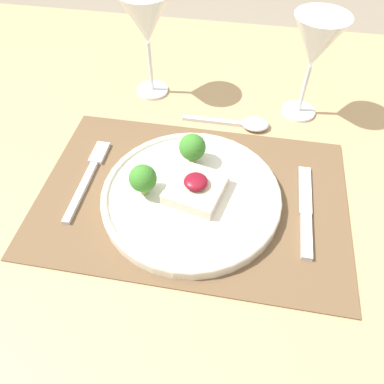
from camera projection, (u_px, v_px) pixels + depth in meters
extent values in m
plane|color=gray|center=(192.00, 344.00, 1.17)|extent=(8.00, 8.00, 0.00)
cube|color=tan|center=(192.00, 202.00, 0.62)|extent=(1.55, 1.24, 0.03)
cylinder|color=tan|center=(24.00, 120.00, 1.33)|extent=(0.06, 0.06, 0.69)
cube|color=brown|center=(192.00, 196.00, 0.61)|extent=(0.50, 0.33, 0.00)
cylinder|color=silver|center=(192.00, 197.00, 0.60)|extent=(0.29, 0.29, 0.02)
torus|color=silver|center=(192.00, 194.00, 0.59)|extent=(0.29, 0.29, 0.01)
cube|color=beige|center=(196.00, 189.00, 0.59)|extent=(0.10, 0.10, 0.02)
ellipsoid|color=maroon|center=(196.00, 181.00, 0.57)|extent=(0.04, 0.04, 0.01)
cylinder|color=#84B256|center=(192.00, 158.00, 0.63)|extent=(0.01, 0.01, 0.02)
sphere|color=#387A28|center=(192.00, 147.00, 0.61)|extent=(0.04, 0.04, 0.04)
cylinder|color=#84B256|center=(144.00, 189.00, 0.59)|extent=(0.01, 0.01, 0.02)
sphere|color=#387A28|center=(143.00, 178.00, 0.57)|extent=(0.04, 0.04, 0.04)
cube|color=silver|center=(81.00, 191.00, 0.61)|extent=(0.01, 0.13, 0.01)
cube|color=silver|center=(100.00, 153.00, 0.67)|extent=(0.02, 0.05, 0.01)
cube|color=silver|center=(306.00, 236.00, 0.56)|extent=(0.02, 0.08, 0.01)
cube|color=silver|center=(305.00, 190.00, 0.61)|extent=(0.02, 0.10, 0.00)
cube|color=silver|center=(213.00, 121.00, 0.73)|extent=(0.12, 0.01, 0.01)
ellipsoid|color=silver|center=(255.00, 124.00, 0.72)|extent=(0.05, 0.04, 0.02)
cylinder|color=white|center=(298.00, 111.00, 0.75)|extent=(0.07, 0.07, 0.01)
cylinder|color=white|center=(304.00, 89.00, 0.71)|extent=(0.01, 0.01, 0.10)
cone|color=white|center=(317.00, 42.00, 0.64)|extent=(0.10, 0.10, 0.09)
cylinder|color=white|center=(153.00, 90.00, 0.80)|extent=(0.07, 0.07, 0.01)
cylinder|color=white|center=(150.00, 67.00, 0.76)|extent=(0.01, 0.01, 0.10)
cone|color=white|center=(146.00, 19.00, 0.68)|extent=(0.10, 0.10, 0.09)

